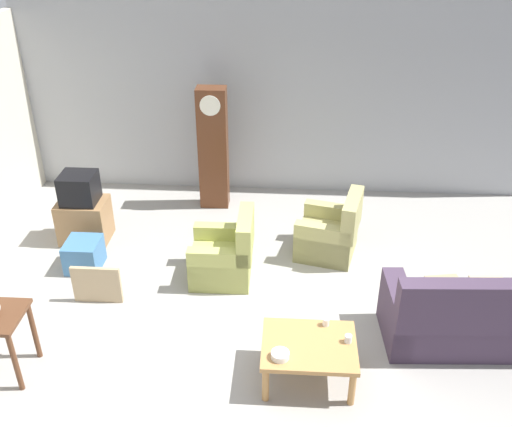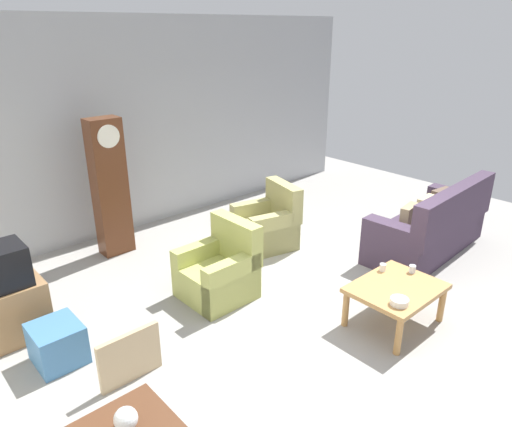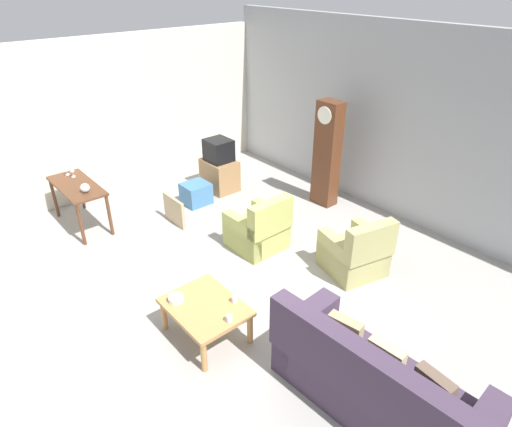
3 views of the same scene
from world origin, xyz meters
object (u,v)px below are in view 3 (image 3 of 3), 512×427
object	(u,v)px
storage_box_blue	(196,193)
framed_picture_leaning	(174,211)
wine_glass_tall	(66,169)
tv_stand_cabinet	(220,175)
coffee_table_wood	(205,310)
grandfather_clock	(327,154)
couch_floral	(375,385)
wine_glass_mid	(72,170)
console_table_dark	(78,191)
cup_white_porcelain	(235,299)
tv_crt	(219,150)
glass_dome_cloche	(85,188)
armchair_olive_near	(259,231)
armchair_olive_far	(355,254)
bowl_white_stacked	(176,298)
cup_blue_rimmed	(229,318)

from	to	relation	value
storage_box_blue	framed_picture_leaning	bearing A→B (deg)	-60.63
wine_glass_tall	tv_stand_cabinet	bearing A→B (deg)	71.92
coffee_table_wood	grandfather_clock	distance (m)	3.96
couch_floral	wine_glass_mid	world-z (taller)	couch_floral
grandfather_clock	wine_glass_mid	world-z (taller)	grandfather_clock
grandfather_clock	tv_stand_cabinet	bearing A→B (deg)	-146.57
tv_stand_cabinet	storage_box_blue	distance (m)	0.74
console_table_dark	cup_white_porcelain	size ratio (longest dim) A/B	15.46
tv_stand_cabinet	tv_crt	distance (m)	0.52
tv_crt	tv_stand_cabinet	bearing A→B (deg)	0.00
cup_white_porcelain	glass_dome_cloche	bearing A→B (deg)	-173.26
armchair_olive_near	armchair_olive_far	size ratio (longest dim) A/B	0.97
cup_white_porcelain	armchair_olive_near	bearing A→B (deg)	130.83
tv_stand_cabinet	cup_white_porcelain	world-z (taller)	tv_stand_cabinet
storage_box_blue	glass_dome_cloche	distance (m)	2.02
console_table_dark	bowl_white_stacked	distance (m)	3.24
tv_crt	glass_dome_cloche	world-z (taller)	tv_crt
tv_crt	storage_box_blue	xyz separation A→B (m)	(0.20, -0.70, -0.62)
tv_crt	coffee_table_wood	bearing A→B (deg)	-38.56
armchair_olive_far	glass_dome_cloche	distance (m)	4.29
console_table_dark	storage_box_blue	distance (m)	2.06
armchair_olive_near	tv_crt	world-z (taller)	tv_crt
bowl_white_stacked	wine_glass_mid	xyz separation A→B (m)	(-3.55, 0.18, 0.40)
wine_glass_mid	console_table_dark	bearing A→B (deg)	-13.49
tv_stand_cabinet	storage_box_blue	bearing A→B (deg)	-73.80
armchair_olive_far	tv_stand_cabinet	bearing A→B (deg)	177.44
armchair_olive_far	wine_glass_mid	world-z (taller)	wine_glass_mid
coffee_table_wood	armchair_olive_near	bearing A→B (deg)	121.44
armchair_olive_far	tv_stand_cabinet	distance (m)	3.49
armchair_olive_near	framed_picture_leaning	world-z (taller)	armchair_olive_near
coffee_table_wood	cup_white_porcelain	xyz separation A→B (m)	(0.18, 0.30, 0.11)
wine_glass_mid	cup_blue_rimmed	bearing A→B (deg)	1.17
armchair_olive_far	glass_dome_cloche	bearing A→B (deg)	-144.85
cup_white_porcelain	cup_blue_rimmed	bearing A→B (deg)	-48.63
glass_dome_cloche	tv_stand_cabinet	bearing A→B (deg)	90.02
storage_box_blue	wine_glass_mid	distance (m)	2.16
coffee_table_wood	framed_picture_leaning	xyz separation A→B (m)	(-2.55, 1.11, -0.15)
storage_box_blue	cup_white_porcelain	bearing A→B (deg)	-25.85
couch_floral	coffee_table_wood	bearing A→B (deg)	-161.13
storage_box_blue	cup_blue_rimmed	world-z (taller)	cup_blue_rimmed
armchair_olive_far	storage_box_blue	distance (m)	3.33
framed_picture_leaning	bowl_white_stacked	distance (m)	2.63
framed_picture_leaning	coffee_table_wood	bearing A→B (deg)	-23.44
grandfather_clock	cup_white_porcelain	world-z (taller)	grandfather_clock
armchair_olive_far	framed_picture_leaning	distance (m)	3.14
grandfather_clock	wine_glass_mid	size ratio (longest dim) A/B	9.80
tv_crt	console_table_dark	bearing A→B (deg)	-97.99
cup_white_porcelain	cup_blue_rimmed	distance (m)	0.32
tv_crt	glass_dome_cloche	bearing A→B (deg)	-89.98
armchair_olive_far	cup_white_porcelain	bearing A→B (deg)	-94.31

